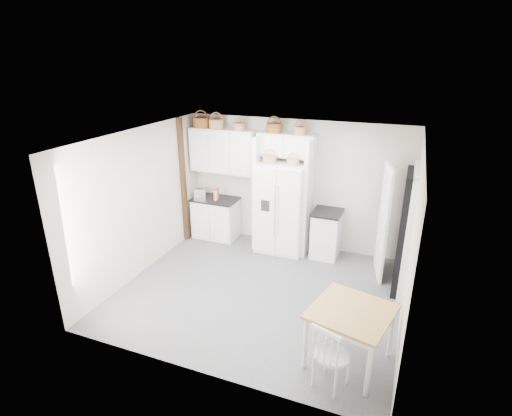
% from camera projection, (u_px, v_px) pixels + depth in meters
% --- Properties ---
extents(floor, '(4.50, 4.50, 0.00)m').
position_uv_depth(floor, '(259.00, 291.00, 6.76)').
color(floor, '#41414D').
rests_on(floor, ground).
extents(ceiling, '(4.50, 4.50, 0.00)m').
position_uv_depth(ceiling, '(260.00, 138.00, 5.82)').
color(ceiling, white).
rests_on(ceiling, wall_back).
extents(wall_back, '(4.50, 0.00, 4.50)m').
position_uv_depth(wall_back, '(295.00, 184.00, 8.03)').
color(wall_back, beige).
rests_on(wall_back, floor).
extents(wall_left, '(0.00, 4.00, 4.00)m').
position_uv_depth(wall_left, '(141.00, 202.00, 7.06)').
color(wall_left, beige).
rests_on(wall_left, floor).
extents(wall_right, '(0.00, 4.00, 4.00)m').
position_uv_depth(wall_right, '(411.00, 243.00, 5.52)').
color(wall_right, beige).
rests_on(wall_right, floor).
extents(refrigerator, '(0.94, 0.75, 1.82)m').
position_uv_depth(refrigerator, '(282.00, 207.00, 7.92)').
color(refrigerator, white).
rests_on(refrigerator, floor).
extents(base_cab_left, '(0.92, 0.58, 0.85)m').
position_uv_depth(base_cab_left, '(216.00, 218.00, 8.65)').
color(base_cab_left, white).
rests_on(base_cab_left, floor).
extents(base_cab_right, '(0.51, 0.61, 0.90)m').
position_uv_depth(base_cab_right, '(326.00, 234.00, 7.82)').
color(base_cab_right, white).
rests_on(base_cab_right, floor).
extents(dining_table, '(1.13, 1.13, 0.78)m').
position_uv_depth(dining_table, '(349.00, 336.00, 5.08)').
color(dining_table, olive).
rests_on(dining_table, floor).
extents(windsor_chair, '(0.54, 0.52, 0.89)m').
position_uv_depth(windsor_chair, '(332.00, 355.00, 4.68)').
color(windsor_chair, white).
rests_on(windsor_chair, floor).
extents(counter_left, '(0.95, 0.62, 0.04)m').
position_uv_depth(counter_left, '(215.00, 199.00, 8.49)').
color(counter_left, black).
rests_on(counter_left, base_cab_left).
extents(counter_right, '(0.55, 0.65, 0.04)m').
position_uv_depth(counter_right, '(328.00, 212.00, 7.65)').
color(counter_right, black).
rests_on(counter_right, base_cab_right).
extents(toaster, '(0.28, 0.21, 0.17)m').
position_uv_depth(toaster, '(200.00, 193.00, 8.56)').
color(toaster, silver).
rests_on(toaster, counter_left).
extents(cookbook_red, '(0.05, 0.16, 0.24)m').
position_uv_depth(cookbook_red, '(216.00, 195.00, 8.35)').
color(cookbook_red, '#9B3421').
rests_on(cookbook_red, counter_left).
extents(cookbook_cream, '(0.05, 0.15, 0.23)m').
position_uv_depth(cookbook_cream, '(216.00, 195.00, 8.35)').
color(cookbook_cream, beige).
rests_on(cookbook_cream, counter_left).
extents(basket_upper_a, '(0.34, 0.34, 0.19)m').
position_uv_depth(basket_upper_a, '(201.00, 123.00, 8.14)').
color(basket_upper_a, '#5B2312').
rests_on(basket_upper_a, upper_cabinet).
extents(basket_upper_b, '(0.31, 0.31, 0.18)m').
position_uv_depth(basket_upper_b, '(216.00, 124.00, 8.03)').
color(basket_upper_b, brown).
rests_on(basket_upper_b, upper_cabinet).
extents(basket_upper_c, '(0.23, 0.23, 0.14)m').
position_uv_depth(basket_upper_c, '(239.00, 127.00, 7.86)').
color(basket_upper_c, brown).
rests_on(basket_upper_c, upper_cabinet).
extents(basket_bridge_a, '(0.30, 0.30, 0.17)m').
position_uv_depth(basket_bridge_a, '(274.00, 128.00, 7.61)').
color(basket_bridge_a, '#5B2312').
rests_on(basket_bridge_a, bridge_cabinet).
extents(basket_bridge_b, '(0.25, 0.25, 0.14)m').
position_uv_depth(basket_bridge_b, '(300.00, 130.00, 7.44)').
color(basket_bridge_b, brown).
rests_on(basket_bridge_b, bridge_cabinet).
extents(basket_fridge_a, '(0.26, 0.26, 0.14)m').
position_uv_depth(basket_fridge_a, '(269.00, 159.00, 7.57)').
color(basket_fridge_a, brown).
rests_on(basket_fridge_a, refrigerator).
extents(basket_fridge_b, '(0.23, 0.23, 0.12)m').
position_uv_depth(basket_fridge_b, '(293.00, 162.00, 7.41)').
color(basket_fridge_b, brown).
rests_on(basket_fridge_b, refrigerator).
extents(upper_cabinet, '(1.40, 0.34, 0.90)m').
position_uv_depth(upper_cabinet, '(223.00, 151.00, 8.17)').
color(upper_cabinet, white).
rests_on(upper_cabinet, wall_back).
extents(bridge_cabinet, '(1.12, 0.34, 0.45)m').
position_uv_depth(bridge_cabinet, '(287.00, 145.00, 7.63)').
color(bridge_cabinet, white).
rests_on(bridge_cabinet, wall_back).
extents(fridge_panel_left, '(0.08, 0.60, 2.30)m').
position_uv_depth(fridge_panel_left, '(259.00, 192.00, 8.05)').
color(fridge_panel_left, white).
rests_on(fridge_panel_left, floor).
extents(fridge_panel_right, '(0.08, 0.60, 2.30)m').
position_uv_depth(fridge_panel_right, '(308.00, 198.00, 7.70)').
color(fridge_panel_right, white).
rests_on(fridge_panel_right, floor).
extents(trim_post, '(0.09, 0.09, 2.60)m').
position_uv_depth(trim_post, '(183.00, 182.00, 8.21)').
color(trim_post, black).
rests_on(trim_post, floor).
extents(doorway_void, '(0.18, 0.85, 2.05)m').
position_uv_depth(doorway_void, '(405.00, 232.00, 6.52)').
color(doorway_void, black).
rests_on(doorway_void, floor).
extents(door_slab, '(0.21, 0.79, 2.05)m').
position_uv_depth(door_slab, '(383.00, 222.00, 6.93)').
color(door_slab, white).
rests_on(door_slab, floor).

